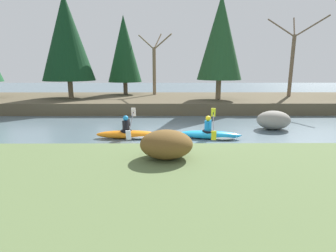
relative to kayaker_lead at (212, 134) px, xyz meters
The scene contains 12 objects.
ground_plane 1.41m from the kayaker_lead, behind, with size 90.00×90.00×0.00m, color slate.
riverbank_near 5.67m from the kayaker_lead, 104.22° to the right, with size 44.00×5.26×0.62m.
riverbank_far 9.69m from the kayaker_lead, 98.26° to the left, with size 44.00×8.05×0.79m.
conifer_tree_left 13.73m from the kayaker_lead, 135.83° to the left, with size 3.79×3.79×7.43m.
conifer_tree_mid_left 13.74m from the kayaker_lead, 114.93° to the left, with size 2.84×2.84×6.48m.
conifer_tree_centre 9.46m from the kayaker_lead, 77.36° to the left, with size 3.13×3.13×7.12m.
bare_tree_upstream 12.32m from the kayaker_lead, 104.32° to the left, with size 2.88×2.84×5.16m.
bare_tree_mid_upstream 13.33m from the kayaker_lead, 51.96° to the left, with size 3.47×3.43×6.29m.
shrub_clump_second 4.76m from the kayaker_lead, 114.68° to the right, with size 1.41×1.18×0.76m.
kayaker_lead is the anchor object (origin of this frame).
kayaker_middle 3.55m from the kayaker_lead, behind, with size 2.77×2.06×1.20m.
boulder_midstream 3.84m from the kayaker_lead, 27.92° to the left, with size 1.64×1.29×0.93m.
Camera 1 is at (-0.56, -10.84, 2.99)m, focal length 28.00 mm.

